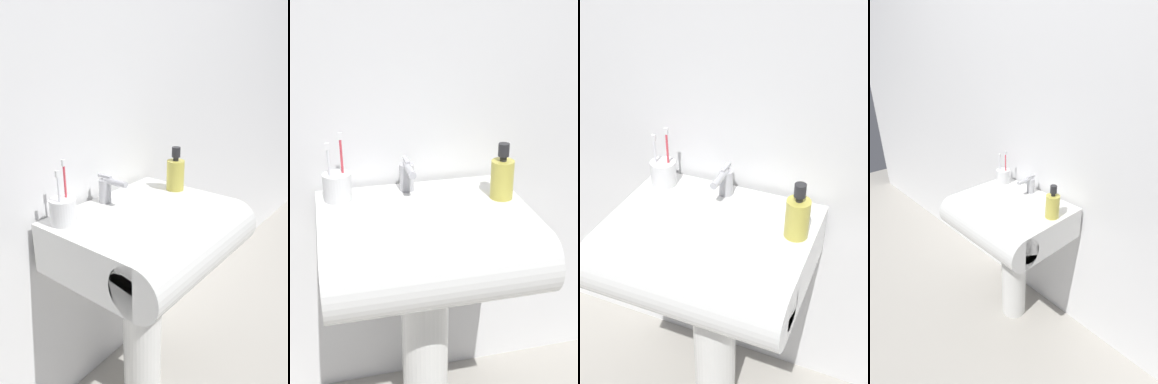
{
  "view_description": "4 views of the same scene",
  "coord_description": "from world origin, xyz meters",
  "views": [
    {
      "loc": [
        -0.9,
        -0.72,
        1.28
      ],
      "look_at": [
        0.04,
        0.02,
        0.84
      ],
      "focal_mm": 35.0,
      "sensor_mm": 36.0,
      "label": 1
    },
    {
      "loc": [
        -0.26,
        -1.18,
        1.37
      ],
      "look_at": [
        0.03,
        0.01,
        0.83
      ],
      "focal_mm": 45.0,
      "sensor_mm": 36.0,
      "label": 2
    },
    {
      "loc": [
        0.46,
        -1.02,
        1.61
      ],
      "look_at": [
        0.03,
        0.02,
        0.88
      ],
      "focal_mm": 45.0,
      "sensor_mm": 36.0,
      "label": 3
    },
    {
      "loc": [
        1.03,
        -0.96,
        1.53
      ],
      "look_at": [
        0.02,
        -0.02,
        0.86
      ],
      "focal_mm": 28.0,
      "sensor_mm": 36.0,
      "label": 4
    }
  ],
  "objects": [
    {
      "name": "soap_bottle",
      "position": [
        0.24,
        0.03,
        0.85
      ],
      "size": [
        0.07,
        0.07,
        0.17
      ],
      "color": "gold",
      "rests_on": "sink_basin"
    },
    {
      "name": "faucet",
      "position": [
        -0.02,
        0.14,
        0.84
      ],
      "size": [
        0.04,
        0.12,
        0.1
      ],
      "color": "#B7B7BC",
      "rests_on": "sink_basin"
    },
    {
      "name": "sink_basin",
      "position": [
        0.0,
        -0.06,
        0.7
      ],
      "size": [
        0.59,
        0.49,
        0.17
      ],
      "color": "white",
      "rests_on": "sink_pedestal"
    },
    {
      "name": "wall_back",
      "position": [
        0.0,
        0.25,
        1.2
      ],
      "size": [
        5.0,
        0.05,
        2.4
      ],
      "primitive_type": "cube",
      "color": "white",
      "rests_on": "ground"
    },
    {
      "name": "sink_pedestal",
      "position": [
        0.0,
        0.0,
        0.31
      ],
      "size": [
        0.15,
        0.15,
        0.62
      ],
      "primitive_type": "cylinder",
      "color": "white",
      "rests_on": "ground"
    },
    {
      "name": "toothbrush_cup",
      "position": [
        -0.23,
        0.13,
        0.83
      ],
      "size": [
        0.08,
        0.08,
        0.2
      ],
      "color": "white",
      "rests_on": "sink_basin"
    }
  ]
}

